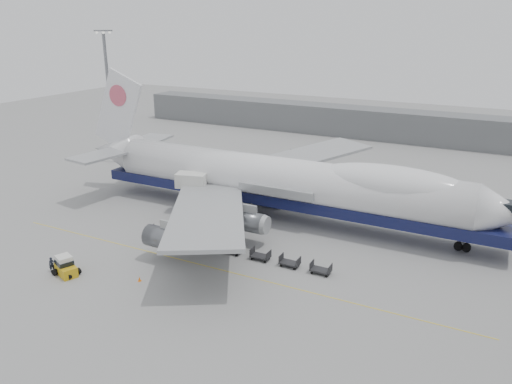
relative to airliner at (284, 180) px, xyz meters
The scene contains 16 objects.
ground 13.27m from the airliner, 93.08° to the right, with size 260.00×260.00×0.00m, color gray.
apron_line 18.87m from the airliner, 92.05° to the right, with size 60.00×0.15×0.01m, color gold.
hangar 59.01m from the airliner, 100.40° to the left, with size 110.00×8.00×7.00m, color slate.
floodlight_mast 45.14m from the airliner, 164.28° to the left, with size 2.40×2.40×25.43m.
airliner is the anchor object (origin of this frame).
catering_truck 13.67m from the airliner, 161.67° to the right, with size 5.18×4.15×6.04m.
baggage_tug 30.94m from the airliner, 118.52° to the right, with size 3.37×2.62×2.19m.
ground_worker 32.10m from the airliner, 121.29° to the right, with size 0.64×0.42×1.75m, color black.
traffic_cone 25.69m from the airliner, 104.37° to the right, with size 0.37×0.37×0.54m.
dolly_0 18.87m from the airliner, 131.46° to the right, with size 2.30×1.35×1.30m.
dolly_1 16.70m from the airliner, 121.12° to the right, with size 2.30×1.35×1.30m.
dolly_2 15.19m from the airliner, 107.95° to the right, with size 2.30×1.35×1.30m.
dolly_3 14.55m from the airliner, 92.53° to the right, with size 2.30×1.35×1.30m.
dolly_4 14.88m from the airliner, 76.75° to the right, with size 2.30×1.35×1.30m.
dolly_5 16.14m from the airliner, 62.74° to the right, with size 2.30×1.35×1.30m.
dolly_6 18.12m from the airliner, 51.52° to the right, with size 2.30×1.35×1.30m.
Camera 1 is at (27.97, -49.60, 27.02)m, focal length 35.00 mm.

